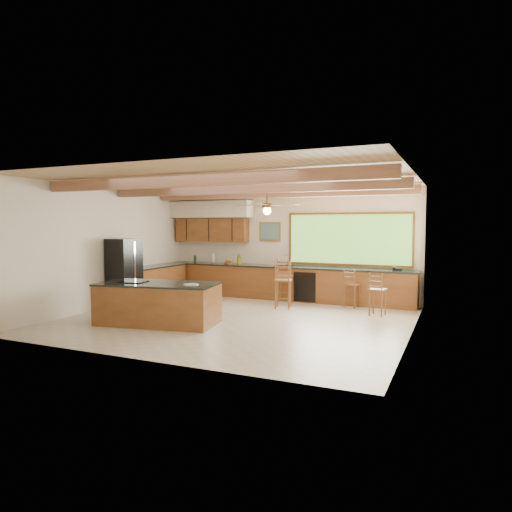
% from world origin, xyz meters
% --- Properties ---
extents(ground, '(7.20, 7.20, 0.00)m').
position_xyz_m(ground, '(0.00, 0.00, 0.00)').
color(ground, beige).
rests_on(ground, ground).
extents(room_shell, '(7.27, 6.54, 3.02)m').
position_xyz_m(room_shell, '(-0.17, 0.65, 2.21)').
color(room_shell, silver).
rests_on(room_shell, ground).
extents(counter_run, '(7.12, 3.10, 1.24)m').
position_xyz_m(counter_run, '(-0.82, 2.52, 0.46)').
color(counter_run, brown).
rests_on(counter_run, ground).
extents(island, '(2.62, 1.56, 0.87)m').
position_xyz_m(island, '(-1.30, -1.05, 0.43)').
color(island, brown).
rests_on(island, ground).
extents(refrigerator, '(0.73, 0.71, 1.71)m').
position_xyz_m(refrigerator, '(-3.20, 0.16, 0.85)').
color(refrigerator, black).
rests_on(refrigerator, ground).
extents(bar_stool_a, '(0.50, 0.50, 1.15)m').
position_xyz_m(bar_stool_a, '(0.45, 1.57, 0.68)').
color(bar_stool_a, brown).
rests_on(bar_stool_a, ground).
extents(bar_stool_b, '(0.50, 0.50, 1.19)m').
position_xyz_m(bar_stool_b, '(0.20, 2.39, 0.70)').
color(bar_stool_b, brown).
rests_on(bar_stool_b, ground).
extents(bar_stool_c, '(0.41, 0.41, 0.96)m').
position_xyz_m(bar_stool_c, '(1.97, 2.40, 0.57)').
color(bar_stool_c, brown).
rests_on(bar_stool_c, ground).
extents(bar_stool_d, '(0.40, 0.40, 0.99)m').
position_xyz_m(bar_stool_d, '(2.72, 1.61, 0.58)').
color(bar_stool_d, brown).
rests_on(bar_stool_d, ground).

